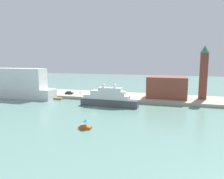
% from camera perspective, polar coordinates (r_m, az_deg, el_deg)
% --- Properties ---
extents(ground, '(400.00, 400.00, 0.00)m').
position_cam_1_polar(ground, '(86.64, -4.86, -5.19)').
color(ground, slate).
extents(quay_dock, '(110.00, 21.73, 1.49)m').
position_cam_1_polar(quay_dock, '(111.29, 0.41, -1.82)').
color(quay_dock, '#ADA38E').
rests_on(quay_dock, ground).
extents(large_yacht, '(25.11, 4.21, 10.99)m').
position_cam_1_polar(large_yacht, '(90.22, -0.97, -2.51)').
color(large_yacht, '#4C4C51').
rests_on(large_yacht, ground).
extents(cruise_ship, '(64.68, 8.05, 20.33)m').
position_cam_1_polar(cruise_ship, '(128.70, -28.00, 1.52)').
color(cruise_ship, white).
rests_on(cruise_ship, ground).
extents(small_motorboat, '(3.73, 1.95, 2.93)m').
position_cam_1_polar(small_motorboat, '(61.96, -7.24, -9.49)').
color(small_motorboat, '#C66019').
rests_on(small_motorboat, ground).
extents(work_barge, '(4.91, 1.80, 0.92)m').
position_cam_1_polar(work_barge, '(109.34, -14.52, -2.41)').
color(work_barge, olive).
rests_on(work_barge, ground).
extents(harbor_building, '(18.64, 11.36, 10.20)m').
position_cam_1_polar(harbor_building, '(105.11, 14.67, 0.56)').
color(harbor_building, brown).
rests_on(harbor_building, quay_dock).
extents(bell_tower, '(4.29, 4.29, 24.87)m').
position_cam_1_polar(bell_tower, '(106.83, 23.61, 4.72)').
color(bell_tower, brown).
rests_on(bell_tower, quay_dock).
extents(parked_car, '(4.22, 1.86, 1.47)m').
position_cam_1_polar(parked_car, '(115.79, -11.61, -0.91)').
color(parked_car, black).
rests_on(parked_car, quay_dock).
extents(person_figure, '(0.36, 0.36, 1.56)m').
position_cam_1_polar(person_figure, '(114.80, -8.65, -0.87)').
color(person_figure, '#334C8C').
rests_on(person_figure, quay_dock).
extents(mooring_bollard, '(0.41, 0.41, 0.88)m').
position_cam_1_polar(mooring_bollard, '(103.72, -2.92, -1.89)').
color(mooring_bollard, black).
rests_on(mooring_bollard, quay_dock).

